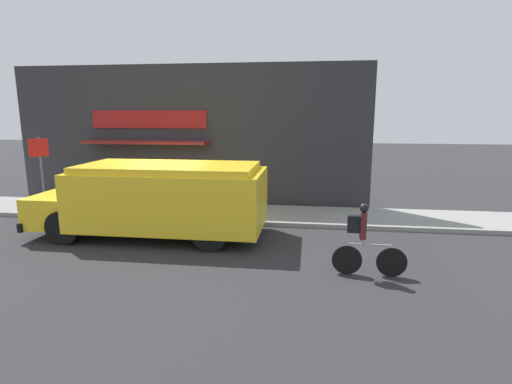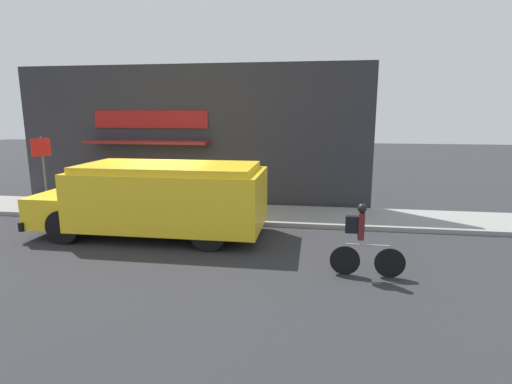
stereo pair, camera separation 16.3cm
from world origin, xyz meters
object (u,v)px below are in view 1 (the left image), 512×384
at_px(cyclist, 364,241).
at_px(trash_bin, 196,198).
at_px(school_bus, 159,198).
at_px(stop_sign_post, 40,161).

distance_m(cyclist, trash_bin, 6.81).
bearing_deg(cyclist, trash_bin, 138.04).
distance_m(school_bus, cyclist, 5.68).
height_order(stop_sign_post, trash_bin, stop_sign_post).
height_order(cyclist, stop_sign_post, stop_sign_post).
xyz_separation_m(school_bus, cyclist, (5.27, -2.08, -0.33)).
height_order(school_bus, stop_sign_post, stop_sign_post).
bearing_deg(stop_sign_post, school_bus, -22.05).
distance_m(school_bus, stop_sign_post, 5.32).
height_order(school_bus, cyclist, school_bus).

